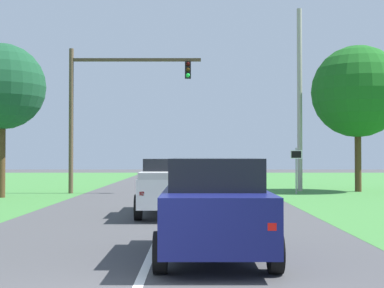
# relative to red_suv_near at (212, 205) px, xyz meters

# --- Properties ---
(ground_plane) EXTENTS (120.00, 120.00, 0.00)m
(ground_plane) POSITION_rel_red_suv_near_xyz_m (-1.27, 8.18, -1.03)
(ground_plane) COLOR #424244
(red_suv_near) EXTENTS (2.20, 4.51, 1.96)m
(red_suv_near) POSITION_rel_red_suv_near_xyz_m (0.00, 0.00, 0.00)
(red_suv_near) COLOR navy
(red_suv_near) RESTS_ON ground_plane
(pickup_truck_lead) EXTENTS (2.27, 5.40, 1.90)m
(pickup_truck_lead) POSITION_rel_red_suv_near_xyz_m (-1.19, 7.79, -0.04)
(pickup_truck_lead) COLOR silver
(pickup_truck_lead) RESTS_ON ground_plane
(traffic_light) EXTENTS (7.03, 0.40, 7.71)m
(traffic_light) POSITION_rel_red_suv_near_xyz_m (-5.09, 18.37, 4.03)
(traffic_light) COLOR brown
(traffic_light) RESTS_ON ground_plane
(keep_moving_sign) EXTENTS (0.60, 0.09, 2.42)m
(keep_moving_sign) POSITION_rel_red_suv_near_xyz_m (5.02, 17.98, 0.52)
(keep_moving_sign) COLOR gray
(keep_moving_sign) RESTS_ON ground_plane
(oak_tree_right) EXTENTS (5.12, 5.12, 8.14)m
(oak_tree_right) POSITION_rel_red_suv_near_xyz_m (8.80, 19.75, 4.54)
(oak_tree_right) COLOR #4C351E
(oak_tree_right) RESTS_ON ground_plane
(utility_pole_right) EXTENTS (0.28, 0.28, 10.36)m
(utility_pole_right) POSITION_rel_red_suv_near_xyz_m (5.66, 20.25, 4.15)
(utility_pole_right) COLOR #9E998E
(utility_pole_right) RESTS_ON ground_plane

